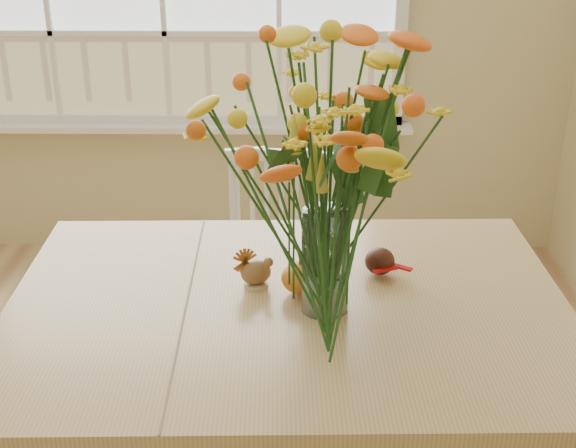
{
  "coord_description": "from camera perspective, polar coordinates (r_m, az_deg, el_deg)",
  "views": [
    {
      "loc": [
        0.64,
        -1.51,
        1.84
      ],
      "look_at": [
        0.62,
        0.29,
        1.02
      ],
      "focal_mm": 48.0,
      "sensor_mm": 36.0,
      "label": 1
    }
  ],
  "objects": [
    {
      "name": "turkey_figurine",
      "position": [
        2.12,
        -2.39,
        -3.61
      ],
      "size": [
        0.1,
        0.09,
        0.11
      ],
      "rotation": [
        0.0,
        0.0,
        0.32
      ],
      "color": "#CCB78C",
      "rests_on": "dining_table"
    },
    {
      "name": "dark_gourd",
      "position": [
        2.2,
        6.81,
        -2.84
      ],
      "size": [
        0.13,
        0.09,
        0.08
      ],
      "color": "#38160F",
      "rests_on": "dining_table"
    },
    {
      "name": "flower_vase",
      "position": [
        1.86,
        2.96,
        4.84
      ],
      "size": [
        0.58,
        0.58,
        0.69
      ],
      "color": "white",
      "rests_on": "dining_table"
    },
    {
      "name": "windsor_chair",
      "position": [
        2.94,
        -0.69,
        -2.67
      ],
      "size": [
        0.45,
        0.44,
        0.89
      ],
      "rotation": [
        0.0,
        0.0,
        -0.11
      ],
      "color": "white",
      "rests_on": "floor"
    },
    {
      "name": "pumpkin",
      "position": [
        2.09,
        1.01,
        -4.12
      ],
      "size": [
        0.11,
        0.11,
        0.09
      ],
      "primitive_type": "ellipsoid",
      "color": "#D46119",
      "rests_on": "dining_table"
    },
    {
      "name": "dining_table",
      "position": [
        2.11,
        -0.01,
        -7.96
      ],
      "size": [
        1.53,
        1.11,
        0.8
      ],
      "rotation": [
        0.0,
        0.0,
        0.03
      ],
      "color": "tan",
      "rests_on": "floor"
    }
  ]
}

